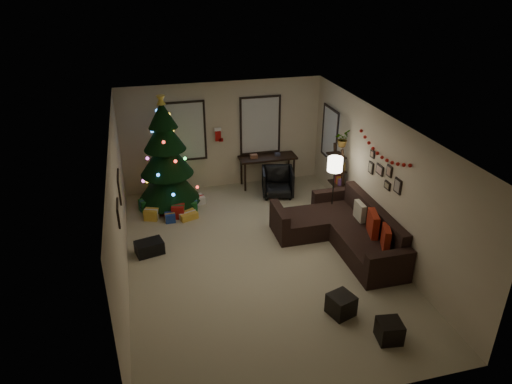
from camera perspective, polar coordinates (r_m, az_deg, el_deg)
floor at (r=9.40m, az=0.33°, el=-7.94°), size 7.00×7.00×0.00m
ceiling at (r=8.20m, az=0.38°, el=7.88°), size 7.00×7.00×0.00m
wall_back at (r=11.87m, az=-4.01°, el=6.80°), size 5.00×0.00×5.00m
wall_front at (r=5.97m, az=9.33°, el=-15.35°), size 5.00×0.00×5.00m
wall_left at (r=8.50m, az=-16.18°, el=-2.45°), size 0.00×7.00×7.00m
wall_right at (r=9.61m, az=14.92°, el=1.13°), size 0.00×7.00×7.00m
window_back_left at (r=11.66m, az=-8.64°, el=7.23°), size 1.05×0.06×1.50m
window_back_right at (r=11.98m, az=0.49°, el=8.05°), size 1.05×0.06×1.50m
window_right_wall at (r=11.65m, az=8.97°, el=6.94°), size 0.06×0.90×1.30m
christmas_tree at (r=11.07m, az=-10.76°, el=3.75°), size 1.48×1.48×2.75m
presents at (r=11.05m, az=-9.77°, el=-2.08°), size 1.50×1.01×0.30m
sofa at (r=9.89m, az=10.53°, el=-4.60°), size 1.94×2.82×0.88m
pillow_red_a at (r=9.14m, az=15.38°, el=-5.36°), size 0.27×0.45×0.43m
pillow_red_b at (r=9.52m, az=13.91°, el=-3.81°), size 0.25×0.52×0.50m
pillow_cream at (r=9.97m, az=12.40°, el=-2.27°), size 0.11×0.38×0.38m
ottoman_near at (r=8.11m, az=10.22°, el=-13.23°), size 0.48×0.48×0.36m
ottoman_far at (r=7.82m, az=15.78°, el=-15.81°), size 0.40×0.40×0.34m
desk at (r=12.08m, az=1.41°, el=3.88°), size 1.46×0.52×0.79m
desk_chair at (r=11.67m, az=2.63°, el=1.20°), size 0.81×0.78×0.71m
bookshelf at (r=11.02m, az=9.87°, el=1.57°), size 0.30×0.47×1.57m
potted_plant at (r=10.61m, az=10.37°, el=6.63°), size 0.56×0.57×0.48m
floor_lamp at (r=10.24m, az=9.47°, el=2.80°), size 0.32×0.32×1.53m
art_map at (r=9.21m, az=-16.13°, el=0.63°), size 0.04×0.60×0.50m
art_abstract at (r=8.02m, az=-16.24°, el=-2.45°), size 0.04×0.45×0.35m
gallery at (r=9.45m, az=15.18°, el=2.15°), size 0.03×1.25×0.54m
garland at (r=9.36m, az=15.03°, el=4.74°), size 0.08×1.90×0.30m
stocking_left at (r=11.67m, az=-4.56°, el=6.95°), size 0.20×0.05×0.36m
stocking_right at (r=11.94m, az=-3.17°, el=7.17°), size 0.20×0.05×0.36m
storage_bin at (r=9.71m, az=-12.73°, el=-6.54°), size 0.60×0.47×0.27m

